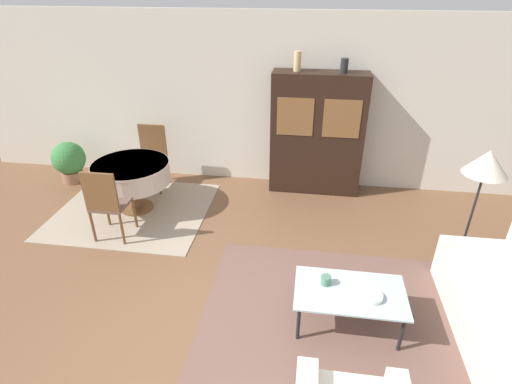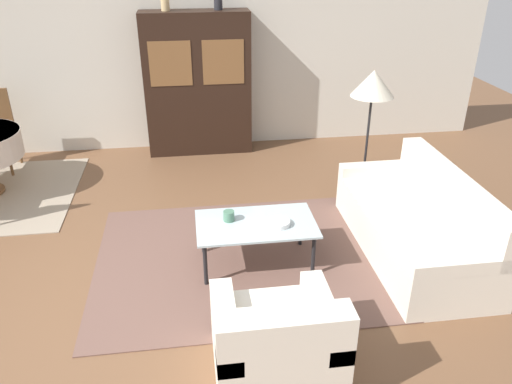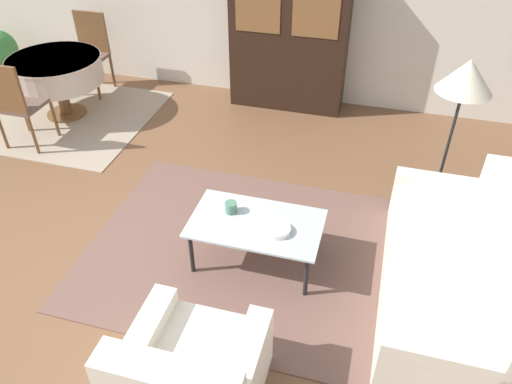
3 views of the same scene
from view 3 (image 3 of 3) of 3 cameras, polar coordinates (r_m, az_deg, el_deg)
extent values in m
plane|color=brown|center=(4.45, -17.68, -8.62)|extent=(14.00, 14.00, 0.00)
cube|color=brown|center=(4.41, -1.44, -6.70)|extent=(2.68, 2.16, 0.01)
cube|color=gray|center=(6.83, -21.29, 8.07)|extent=(2.22, 1.96, 0.01)
cube|color=silver|center=(4.16, 20.62, -9.35)|extent=(0.90, 1.97, 0.41)
cube|color=silver|center=(3.97, 26.79, -6.06)|extent=(0.20, 1.97, 0.38)
cube|color=silver|center=(3.37, 21.94, -17.15)|extent=(0.90, 0.16, 0.12)
cube|color=silver|center=(4.68, 21.11, 0.80)|extent=(0.90, 0.16, 0.12)
cube|color=silver|center=(3.42, -7.07, -20.30)|extent=(0.83, 0.82, 0.40)
cube|color=silver|center=(3.31, -13.06, -16.21)|extent=(0.16, 0.82, 0.12)
cube|color=silver|center=(3.13, -1.39, -19.28)|extent=(0.16, 0.82, 0.12)
cylinder|color=black|center=(4.12, -7.38, -6.92)|extent=(0.04, 0.04, 0.41)
cylinder|color=black|center=(3.93, 5.77, -9.54)|extent=(0.04, 0.04, 0.41)
cylinder|color=black|center=(4.47, -5.00, -2.54)|extent=(0.04, 0.04, 0.41)
cylinder|color=black|center=(4.29, 7.06, -4.71)|extent=(0.04, 0.04, 0.41)
cube|color=silver|center=(4.03, 0.00, -3.61)|extent=(1.07, 0.63, 0.02)
cube|color=black|center=(6.32, 3.83, 17.70)|extent=(1.41, 0.41, 1.90)
cube|color=brown|center=(6.10, 0.19, 20.33)|extent=(0.54, 0.01, 0.57)
cube|color=brown|center=(5.97, 6.88, 19.68)|extent=(0.54, 0.01, 0.57)
cylinder|color=brown|center=(6.85, -20.80, 8.45)|extent=(0.48, 0.48, 0.03)
cylinder|color=brown|center=(6.76, -21.19, 9.97)|extent=(0.14, 0.14, 0.45)
cylinder|color=beige|center=(6.61, -21.92, 12.82)|extent=(1.09, 1.09, 0.30)
cylinder|color=beige|center=(6.56, -22.19, 13.88)|extent=(1.10, 1.10, 0.03)
cylinder|color=brown|center=(6.55, -24.92, 8.11)|extent=(0.04, 0.04, 0.45)
cylinder|color=brown|center=(6.30, -22.01, 7.82)|extent=(0.04, 0.04, 0.45)
cylinder|color=brown|center=(6.29, -27.01, 6.27)|extent=(0.04, 0.04, 0.45)
cylinder|color=brown|center=(6.04, -24.07, 5.91)|extent=(0.04, 0.04, 0.45)
cube|color=brown|center=(6.18, -25.09, 9.02)|extent=(0.44, 0.44, 0.04)
cube|color=brown|center=(5.93, -26.93, 10.45)|extent=(0.44, 0.04, 0.53)
cylinder|color=brown|center=(7.00, -17.68, 11.74)|extent=(0.04, 0.04, 0.45)
cylinder|color=brown|center=(7.22, -20.48, 11.92)|extent=(0.04, 0.04, 0.45)
cylinder|color=brown|center=(7.31, -16.10, 13.14)|extent=(0.04, 0.04, 0.45)
cylinder|color=brown|center=(7.52, -18.84, 13.28)|extent=(0.04, 0.04, 0.45)
cube|color=brown|center=(7.17, -18.67, 14.32)|extent=(0.44, 0.44, 0.04)
cube|color=brown|center=(7.22, -18.30, 17.02)|extent=(0.44, 0.04, 0.53)
cylinder|color=black|center=(5.29, 19.66, -0.47)|extent=(0.28, 0.28, 0.02)
cylinder|color=black|center=(4.97, 21.06, 4.92)|extent=(0.03, 0.03, 1.16)
cone|color=beige|center=(4.67, 22.98, 12.14)|extent=(0.48, 0.48, 0.29)
cylinder|color=#4C7A60|center=(4.10, -2.89, -1.76)|extent=(0.10, 0.10, 0.09)
cylinder|color=white|center=(3.93, 2.47, -4.33)|extent=(0.21, 0.21, 0.04)
cylinder|color=#93664C|center=(8.20, -26.79, 12.16)|extent=(0.35, 0.35, 0.20)
camera|label=1|loc=(1.30, -82.39, 9.17)|focal=28.00mm
camera|label=2|loc=(1.65, -96.14, -20.99)|focal=35.00mm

